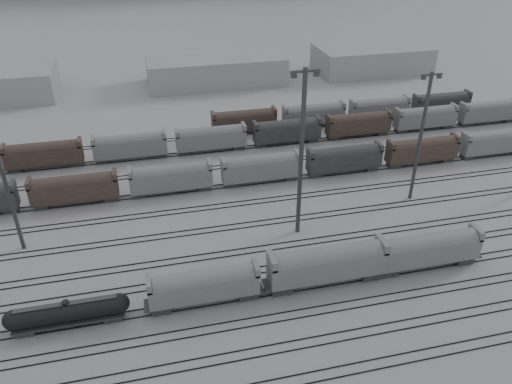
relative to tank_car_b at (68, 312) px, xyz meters
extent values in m
plane|color=#B0AFB4|center=(24.80, -1.00, -2.19)|extent=(900.00, 900.00, 0.00)
cube|color=black|center=(24.80, -14.28, -2.11)|extent=(220.00, 0.07, 0.16)
cube|color=black|center=(24.80, -10.72, -2.11)|extent=(220.00, 0.07, 0.16)
cube|color=black|center=(24.80, -9.28, -2.11)|extent=(220.00, 0.07, 0.16)
cube|color=black|center=(24.80, -5.72, -2.11)|extent=(220.00, 0.07, 0.16)
cube|color=black|center=(24.80, -4.28, -2.11)|extent=(220.00, 0.07, 0.16)
cube|color=black|center=(24.80, -0.72, -2.11)|extent=(220.00, 0.07, 0.16)
cube|color=black|center=(24.80, 0.72, -2.11)|extent=(220.00, 0.07, 0.16)
cube|color=black|center=(24.80, 4.28, -2.11)|extent=(220.00, 0.07, 0.16)
cube|color=black|center=(24.80, 5.72, -2.11)|extent=(220.00, 0.07, 0.16)
cube|color=black|center=(24.80, 9.28, -2.11)|extent=(220.00, 0.07, 0.16)
cube|color=black|center=(24.80, 10.72, -2.11)|extent=(220.00, 0.07, 0.16)
cube|color=black|center=(24.80, 16.28, -2.11)|extent=(220.00, 0.07, 0.16)
cube|color=black|center=(24.80, 17.72, -2.11)|extent=(220.00, 0.07, 0.16)
cube|color=black|center=(24.80, 23.28, -2.11)|extent=(220.00, 0.07, 0.16)
cube|color=black|center=(24.80, 24.72, -2.11)|extent=(220.00, 0.07, 0.16)
cube|color=black|center=(24.80, 30.28, -2.11)|extent=(220.00, 0.07, 0.16)
cube|color=black|center=(24.80, 31.72, -2.11)|extent=(220.00, 0.07, 0.16)
cube|color=black|center=(24.80, 38.28, -2.11)|extent=(220.00, 0.07, 0.16)
cube|color=black|center=(24.80, 39.72, -2.11)|extent=(220.00, 0.07, 0.16)
cube|color=black|center=(24.80, 46.28, -2.11)|extent=(220.00, 0.07, 0.16)
cube|color=black|center=(24.80, 47.72, -2.11)|extent=(220.00, 0.07, 0.16)
cube|color=black|center=(24.80, 54.28, -2.11)|extent=(220.00, 0.07, 0.16)
cube|color=black|center=(24.80, 55.72, -2.11)|extent=(220.00, 0.07, 0.16)
cube|color=black|center=(-5.29, 0.00, -1.71)|extent=(2.29, 1.85, 0.62)
cube|color=black|center=(5.29, 0.00, -1.71)|extent=(2.29, 1.85, 0.62)
cube|color=black|center=(0.00, 0.00, -1.27)|extent=(13.66, 2.38, 0.22)
cylinder|color=black|center=(0.00, 0.00, 0.14)|extent=(12.78, 2.56, 2.56)
sphere|color=black|center=(-6.39, 0.00, 0.14)|extent=(2.56, 2.56, 2.56)
sphere|color=black|center=(6.39, 0.00, 0.14)|extent=(2.56, 2.56, 2.56)
cylinder|color=black|center=(0.00, 0.00, 1.55)|extent=(0.88, 0.88, 0.44)
cube|color=black|center=(0.00, 0.00, 1.46)|extent=(12.34, 0.79, 0.05)
cube|color=black|center=(11.47, 0.00, -1.66)|extent=(2.53, 2.05, 0.68)
cube|color=black|center=(23.15, 0.00, -1.66)|extent=(2.53, 2.05, 0.68)
cube|color=slate|center=(17.31, 0.00, 0.63)|extent=(14.61, 2.92, 3.12)
cylinder|color=slate|center=(17.31, 0.00, 1.80)|extent=(13.24, 2.82, 2.82)
cube|color=slate|center=(10.30, 0.00, 2.58)|extent=(0.68, 2.92, 1.36)
cube|color=slate|center=(24.32, 0.00, 2.58)|extent=(0.68, 2.92, 1.36)
cone|color=black|center=(17.31, 0.00, -1.27)|extent=(2.34, 2.34, 0.88)
cube|color=black|center=(27.88, 0.00, -1.58)|extent=(2.89, 2.33, 0.78)
cube|color=black|center=(41.22, 0.00, -1.58)|extent=(2.89, 2.33, 0.78)
cube|color=slate|center=(34.55, 0.00, 1.03)|extent=(16.67, 3.33, 3.56)
cylinder|color=slate|center=(34.55, 0.00, 2.36)|extent=(15.11, 3.22, 3.22)
cube|color=slate|center=(26.55, 0.00, 3.25)|extent=(0.78, 3.33, 1.56)
cube|color=slate|center=(42.55, 0.00, 3.25)|extent=(0.78, 3.33, 1.56)
cone|color=black|center=(34.55, 0.00, -1.14)|extent=(2.67, 2.67, 1.00)
cube|color=black|center=(43.86, 0.00, -1.62)|extent=(2.70, 2.18, 0.73)
cube|color=black|center=(56.30, 0.00, -1.62)|extent=(2.70, 2.18, 0.73)
cube|color=slate|center=(50.08, 0.00, 0.81)|extent=(15.55, 3.11, 3.32)
cylinder|color=slate|center=(50.08, 0.00, 2.06)|extent=(14.10, 3.01, 3.01)
cube|color=slate|center=(42.62, 0.00, 2.89)|extent=(0.73, 3.11, 1.45)
cube|color=slate|center=(57.54, 0.00, 2.89)|extent=(0.73, 3.11, 1.45)
cone|color=black|center=(50.08, 0.00, -1.21)|extent=(2.49, 2.49, 0.93)
cylinder|color=#3C3C3F|center=(-8.40, 18.94, 9.50)|extent=(0.60, 0.60, 23.39)
cylinder|color=#3C3C3F|center=(34.60, 13.35, 11.43)|extent=(0.70, 0.70, 27.24)
cube|color=#3C3C3F|center=(34.60, 13.35, 24.51)|extent=(4.36, 0.33, 0.33)
cube|color=#3C3C3F|center=(32.97, 13.35, 23.96)|extent=(0.76, 0.54, 0.54)
cube|color=#3C3C3F|center=(36.24, 13.35, 23.96)|extent=(0.76, 0.54, 0.54)
cylinder|color=#3C3C3F|center=(57.86, 18.75, 9.54)|extent=(0.60, 0.60, 23.46)
cube|color=#3C3C3F|center=(57.86, 18.75, 20.80)|extent=(3.75, 0.28, 0.28)
cube|color=#3C3C3F|center=(56.46, 18.75, 20.33)|extent=(0.66, 0.47, 0.47)
cube|color=#3C3C3F|center=(59.27, 18.75, 20.33)|extent=(0.66, 0.47, 0.47)
cube|color=#4C3A30|center=(-1.20, 31.00, 0.61)|extent=(15.00, 3.00, 5.60)
cube|color=slate|center=(15.80, 31.00, 0.61)|extent=(15.00, 3.00, 5.60)
cube|color=slate|center=(32.80, 31.00, 0.61)|extent=(15.00, 3.00, 5.60)
cube|color=black|center=(49.80, 31.00, 0.61)|extent=(15.00, 3.00, 5.60)
cube|color=#4C3A30|center=(66.80, 31.00, 0.61)|extent=(15.00, 3.00, 5.60)
cube|color=slate|center=(83.80, 31.00, 0.61)|extent=(15.00, 3.00, 5.60)
cube|color=#4C3A30|center=(-8.20, 47.00, 0.61)|extent=(15.00, 3.00, 5.60)
cube|color=slate|center=(8.80, 47.00, 0.61)|extent=(15.00, 3.00, 5.60)
cube|color=slate|center=(25.80, 47.00, 0.61)|extent=(15.00, 3.00, 5.60)
cube|color=black|center=(42.80, 47.00, 0.61)|extent=(15.00, 3.00, 5.60)
cube|color=#4C3A30|center=(59.80, 47.00, 0.61)|extent=(15.00, 3.00, 5.60)
cube|color=slate|center=(76.80, 47.00, 0.61)|extent=(15.00, 3.00, 5.60)
cube|color=slate|center=(93.80, 47.00, 0.61)|extent=(15.00, 3.00, 5.60)
cube|color=#4C3A30|center=(34.80, 55.00, 0.61)|extent=(15.00, 3.00, 5.60)
cube|color=slate|center=(51.80, 55.00, 0.61)|extent=(15.00, 3.00, 5.60)
cube|color=slate|center=(68.80, 55.00, 0.61)|extent=(15.00, 3.00, 5.60)
cube|color=black|center=(85.80, 55.00, 0.61)|extent=(15.00, 3.00, 5.60)
cube|color=#A3A3A6|center=(34.80, 94.00, 1.81)|extent=(40.00, 18.00, 8.00)
cube|color=#A3A3A6|center=(84.80, 94.00, 1.81)|extent=(35.00, 18.00, 8.00)
camera|label=1|loc=(12.10, -50.87, 44.47)|focal=35.00mm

